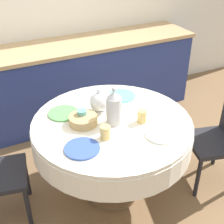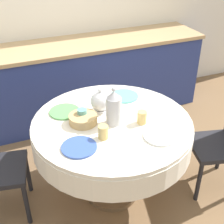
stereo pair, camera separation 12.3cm
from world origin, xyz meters
name	(u,v)px [view 1 (the left image)]	position (x,y,z in m)	size (l,w,h in m)	color
ground_plane	(112,193)	(0.00, 0.00, 0.00)	(12.00, 12.00, 0.00)	brown
wall_back	(43,1)	(0.00, 1.71, 1.30)	(7.00, 0.05, 2.60)	silver
kitchen_counter	(59,84)	(0.00, 1.37, 0.45)	(3.24, 0.64, 0.91)	navy
dining_table	(112,135)	(0.00, 0.00, 0.63)	(1.22, 1.22, 0.76)	brown
chair_left	(221,136)	(0.92, -0.23, 0.48)	(0.49, 0.49, 0.85)	black
plate_near_left	(82,148)	(-0.33, -0.22, 0.76)	(0.24, 0.24, 0.01)	#3856AD
cup_near_left	(105,132)	(-0.14, -0.17, 0.81)	(0.07, 0.07, 0.10)	#DBB766
plate_near_right	(162,134)	(0.24, -0.31, 0.76)	(0.24, 0.24, 0.01)	white
cup_near_right	(142,116)	(0.19, -0.11, 0.81)	(0.07, 0.07, 0.10)	#DBB766
plate_far_left	(63,113)	(-0.30, 0.26, 0.76)	(0.24, 0.24, 0.01)	#5BA85B
cup_far_left	(82,116)	(-0.20, 0.09, 0.81)	(0.07, 0.07, 0.10)	#5BA39E
plate_far_right	(121,96)	(0.24, 0.31, 0.76)	(0.24, 0.24, 0.01)	#60BCB7
cup_far_right	(108,101)	(0.07, 0.21, 0.81)	(0.07, 0.07, 0.10)	white
coffee_carafe	(113,108)	(0.00, -0.03, 0.89)	(0.11, 0.11, 0.30)	#B2B2B7
teapot	(99,102)	(-0.03, 0.17, 0.85)	(0.21, 0.15, 0.20)	white
bread_basket	(83,120)	(-0.21, 0.06, 0.79)	(0.21, 0.21, 0.07)	tan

